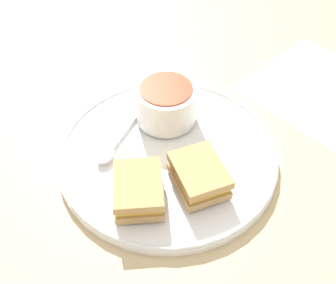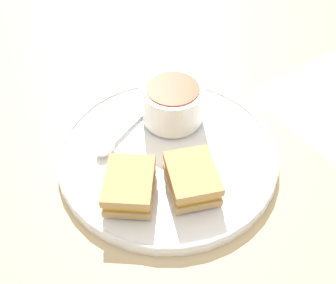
# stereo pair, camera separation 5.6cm
# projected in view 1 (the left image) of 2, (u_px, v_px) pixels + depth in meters

# --- Properties ---
(ground_plane) EXTENTS (2.40, 2.40, 0.00)m
(ground_plane) POSITION_uv_depth(u_px,v_px,m) (168.00, 157.00, 0.59)
(ground_plane) COLOR #D1B27F
(plate) EXTENTS (0.32, 0.32, 0.02)m
(plate) POSITION_uv_depth(u_px,v_px,m) (168.00, 153.00, 0.58)
(plate) COLOR white
(plate) RESTS_ON ground_plane
(soup_bowl) EXTENTS (0.09, 0.09, 0.06)m
(soup_bowl) POSITION_uv_depth(u_px,v_px,m) (166.00, 103.00, 0.60)
(soup_bowl) COLOR white
(soup_bowl) RESTS_ON plate
(spoon) EXTENTS (0.09, 0.11, 0.01)m
(spoon) POSITION_uv_depth(u_px,v_px,m) (109.00, 151.00, 0.57)
(spoon) COLOR silver
(spoon) RESTS_ON plate
(sandwich_half_near) EXTENTS (0.08, 0.09, 0.04)m
(sandwich_half_near) POSITION_uv_depth(u_px,v_px,m) (138.00, 190.00, 0.51)
(sandwich_half_near) COLOR tan
(sandwich_half_near) RESTS_ON plate
(sandwich_half_far) EXTENTS (0.07, 0.09, 0.04)m
(sandwich_half_far) POSITION_uv_depth(u_px,v_px,m) (199.00, 175.00, 0.52)
(sandwich_half_far) COLOR tan
(sandwich_half_far) RESTS_ON plate
(menu_sheet) EXTENTS (0.33, 0.34, 0.00)m
(menu_sheet) POSITION_uv_depth(u_px,v_px,m) (330.00, 94.00, 0.69)
(menu_sheet) COLOR white
(menu_sheet) RESTS_ON ground_plane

